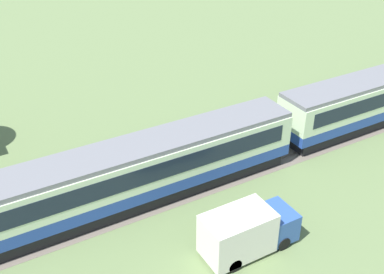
# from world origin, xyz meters

# --- Properties ---
(passenger_train) EXTENTS (105.17, 3.11, 4.07)m
(passenger_train) POSITION_xyz_m (-28.22, 1.42, 2.26)
(passenger_train) COLOR #234293
(passenger_train) RESTS_ON ground_plane
(railway_track) EXTENTS (151.83, 3.60, 0.04)m
(railway_track) POSITION_xyz_m (-23.08, 1.42, 0.01)
(railway_track) COLOR #665B51
(railway_track) RESTS_ON ground_plane
(delivery_truck_blue) EXTENTS (5.42, 2.22, 2.66)m
(delivery_truck_blue) POSITION_xyz_m (-25.84, -5.48, 1.33)
(delivery_truck_blue) COLOR #2D519E
(delivery_truck_blue) RESTS_ON ground_plane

